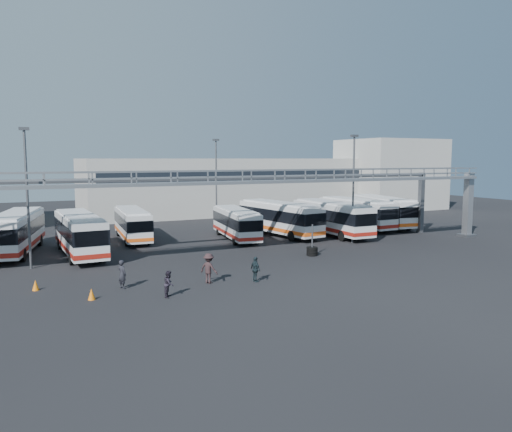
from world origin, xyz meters
name	(u,v)px	position (x,y,z in m)	size (l,w,h in m)	color
ground	(276,269)	(0.00, 0.00, 0.00)	(140.00, 140.00, 0.00)	black
gantry	(242,189)	(0.00, 5.87, 5.51)	(51.40, 5.15, 7.10)	gray
warehouse	(227,185)	(12.00, 38.00, 4.00)	(42.00, 14.00, 8.00)	#9E9E99
building_right	(390,174)	(38.00, 32.00, 5.50)	(14.00, 12.00, 11.00)	#B2B2AD
light_pole_left	(27,190)	(-16.00, 8.00, 5.73)	(0.70, 0.35, 10.21)	#4C4F54
light_pole_mid	(353,183)	(12.00, 7.00, 5.73)	(0.70, 0.35, 10.21)	#4C4F54
light_pole_back	(216,179)	(4.00, 22.00, 5.73)	(0.70, 0.35, 10.21)	#4C4F54
bus_1	(16,231)	(-16.87, 14.76, 1.94)	(5.00, 11.82, 3.50)	silver
bus_2	(80,233)	(-12.16, 11.66, 1.91)	(3.04, 11.46, 3.46)	silver
bus_3	(132,223)	(-6.57, 17.59, 1.70)	(3.06, 10.27, 3.08)	silver
bus_5	(236,222)	(2.80, 13.63, 1.69)	(3.71, 10.30, 3.06)	silver
bus_6	(279,217)	(7.86, 13.94, 1.94)	(4.20, 11.78, 3.50)	silver
bus_7	(332,217)	(12.86, 11.75, 1.94)	(2.80, 11.59, 3.51)	silver
bus_8	(356,212)	(18.32, 14.81, 1.88)	(2.84, 11.26, 3.40)	silver
bus_9	(383,210)	(22.31, 14.87, 1.93)	(4.60, 11.79, 3.50)	silver
pedestrian_a	(122,274)	(-11.08, -0.62, 0.90)	(0.65, 0.43, 1.79)	black
pedestrian_b	(169,284)	(-9.01, -3.71, 0.77)	(0.75, 0.59, 1.55)	#241F2B
pedestrian_c	(209,268)	(-5.80, -1.70, 0.97)	(1.26, 0.72, 1.94)	#2E1F21
pedestrian_d	(256,269)	(-2.96, -2.72, 0.83)	(0.97, 0.41, 1.66)	#19272D
cone_left	(92,294)	(-13.16, -2.38, 0.33)	(0.41, 0.41, 0.66)	orange
cone_right	(36,285)	(-15.95, 1.23, 0.33)	(0.41, 0.41, 0.65)	orange
tire_stack	(312,250)	(5.11, 3.20, 0.44)	(0.91, 0.91, 2.61)	black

